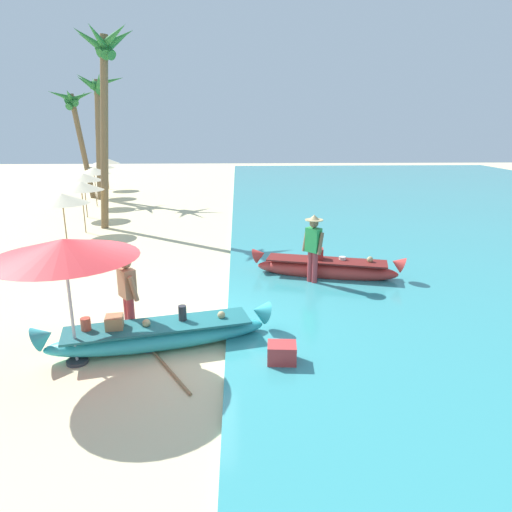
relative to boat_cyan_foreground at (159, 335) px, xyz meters
name	(u,v)px	position (x,y,z in m)	size (l,w,h in m)	color
ground_plane	(172,329)	(0.13, 0.80, -0.26)	(80.00, 80.00, 0.00)	beige
boat_cyan_foreground	(159,335)	(0.00, 0.00, 0.00)	(4.19, 1.64, 0.75)	#33B2BC
boat_red_midground	(326,268)	(3.74, 3.68, 0.03)	(3.92, 1.60, 0.81)	red
person_vendor_hatted	(313,245)	(3.30, 3.22, 0.79)	(0.53, 0.53, 1.81)	#B2383D
person_tourist_customer	(128,294)	(-0.58, 0.37, 0.66)	(0.48, 0.56, 1.63)	#B2383D
patio_umbrella_large	(64,249)	(-1.31, -0.50, 1.75)	(2.35, 2.35, 2.18)	#B7B7BC
parasol_row_0	(62,199)	(-3.87, 6.42, 1.48)	(1.60, 1.60, 1.91)	#8E6B47
parasol_row_1	(81,186)	(-4.26, 9.40, 1.48)	(1.60, 1.60, 1.91)	#8E6B47
parasol_row_2	(83,177)	(-5.13, 12.37, 1.48)	(1.60, 1.60, 1.91)	#8E6B47
parasol_row_3	(94,171)	(-5.53, 15.20, 1.48)	(1.60, 1.60, 1.91)	#8E6B47
parasol_row_4	(100,165)	(-6.15, 18.38, 1.48)	(1.60, 1.60, 1.91)	#8E6B47
parasol_row_5	(107,161)	(-6.62, 21.45, 1.48)	(1.60, 1.60, 1.91)	#8E6B47
palm_tree_tall_inland	(74,112)	(-7.11, 18.01, 4.25)	(2.39, 2.56, 5.77)	brown
palm_tree_leaning_seaward	(104,68)	(-3.26, 10.18, 5.60)	(2.51, 2.51, 7.30)	brown
palm_tree_mid_cluster	(98,99)	(-5.64, 17.41, 4.89)	(2.49, 2.77, 6.44)	brown
cooler_box	(282,356)	(2.16, -0.76, -0.06)	(0.48, 0.39, 0.42)	#C63838
paddle	(163,363)	(0.16, -0.60, -0.23)	(1.07, 1.65, 0.05)	#8E6B47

